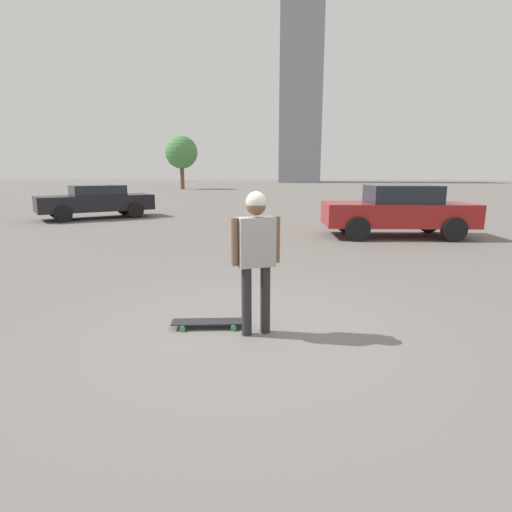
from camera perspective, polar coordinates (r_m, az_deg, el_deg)
name	(u,v)px	position (r m, az deg, el deg)	size (l,w,h in m)	color
ground_plane	(256,333)	(4.83, 0.00, -10.99)	(220.00, 220.00, 0.00)	slate
person	(256,246)	(4.53, 0.00, 1.39)	(0.53, 0.36, 1.67)	#262628
skateboard	(209,322)	(5.02, -6.77, -9.37)	(0.93, 0.39, 0.08)	#232328
car_parked_near	(398,210)	(12.63, 19.57, 6.19)	(4.40, 2.27, 1.52)	maroon
car_parked_far	(96,201)	(18.16, -21.89, 7.34)	(4.56, 4.25, 1.37)	black
building_block_distant	(301,91)	(87.80, 6.51, 22.41)	(8.06, 14.10, 36.36)	gray
tree_distant	(181,152)	(48.80, -10.62, 14.33)	(3.76, 3.76, 6.13)	brown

